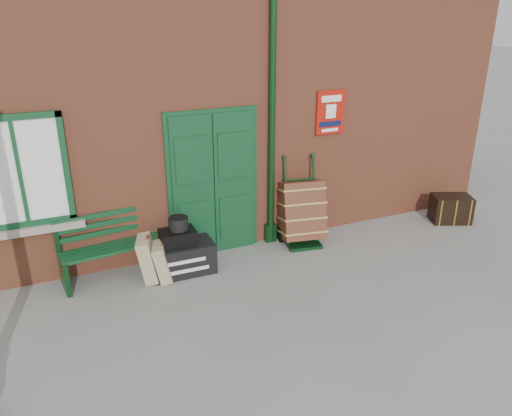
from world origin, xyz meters
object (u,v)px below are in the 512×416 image
houdini_trunk (183,258)px  dark_trunk (451,209)px  bench (116,243)px  porter_trolley (301,211)px

houdini_trunk → dark_trunk: dark_trunk is taller
bench → houdini_trunk: 0.96m
houdini_trunk → dark_trunk: (4.94, -0.13, 0.02)m
porter_trolley → dark_trunk: 2.92m
houdini_trunk → dark_trunk: bearing=-0.7°
dark_trunk → porter_trolley: bearing=-163.8°
porter_trolley → dark_trunk: porter_trolley is taller
dark_trunk → bench: bearing=-161.4°
bench → porter_trolley: size_ratio=1.16×
bench → dark_trunk: bench is taller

